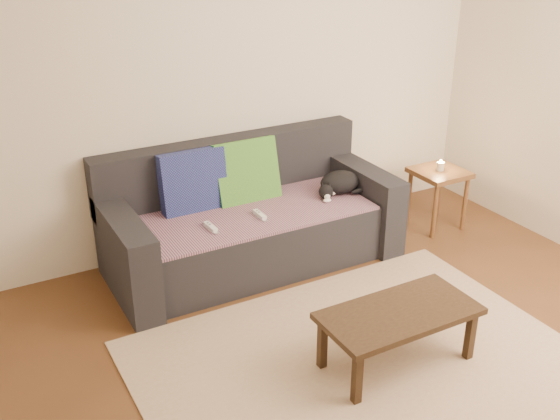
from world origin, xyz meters
The scene contains 13 objects.
ground centered at (0.00, 0.00, 0.00)m, with size 4.50×4.50×0.00m, color brown.
back_wall centered at (0.00, 2.00, 1.30)m, with size 4.50×0.04×2.60m, color beige.
sofa centered at (0.00, 1.57, 0.31)m, with size 2.10×0.94×0.87m.
throw_blanket centered at (0.00, 1.48, 0.43)m, with size 1.66×0.74×0.02m, color #372444.
cushion_navy centered at (-0.36, 1.74, 0.63)m, with size 0.48×0.12×0.48m, color #171355.
cushion_green centered at (0.06, 1.74, 0.63)m, with size 0.49×0.12×0.49m, color #0B482F.
cat centered at (0.71, 1.47, 0.52)m, with size 0.41×0.31×0.17m.
wii_remote_a centered at (-0.39, 1.36, 0.46)m, with size 0.15×0.04×0.03m, color white.
wii_remote_b centered at (-0.01, 1.38, 0.46)m, with size 0.15×0.04×0.03m, color white.
side_table centered at (1.61, 1.35, 0.41)m, with size 0.40×0.40×0.50m.
candle centered at (1.61, 1.35, 0.53)m, with size 0.06×0.06×0.09m.
rug centered at (0.00, 0.15, 0.01)m, with size 2.50×1.80×0.01m, color tan.
coffee_table centered at (0.18, 0.05, 0.32)m, with size 0.90×0.45×0.36m.
Camera 1 is at (-1.89, -2.34, 2.40)m, focal length 42.00 mm.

